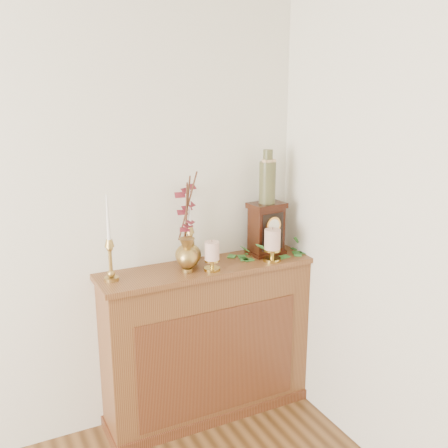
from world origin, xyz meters
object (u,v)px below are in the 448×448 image
bud_vase (187,255)px  mantel_clock (267,229)px  ginger_jar (186,223)px  candlestick_left (110,253)px  candlestick_center (190,239)px  ceramic_vase (267,179)px

bud_vase → mantel_clock: mantel_clock is taller
ginger_jar → mantel_clock: 0.50m
candlestick_left → bud_vase: (0.40, -0.05, -0.06)m
candlestick_left → mantel_clock: size_ratio=1.46×
candlestick_center → ceramic_vase: ceramic_vase is taller
candlestick_left → ceramic_vase: 0.99m
mantel_clock → bud_vase: bearing=-177.1°
candlestick_center → ginger_jar: ginger_jar is taller
candlestick_center → mantel_clock: bearing=-3.7°
ginger_jar → mantel_clock: bearing=-4.8°
ceramic_vase → mantel_clock: bearing=-85.0°
ginger_jar → mantel_clock: (0.49, -0.04, -0.09)m
ceramic_vase → candlestick_center: bearing=176.6°
ginger_jar → ceramic_vase: size_ratio=1.73×
candlestick_left → ginger_jar: (0.45, 0.06, 0.09)m
candlestick_left → ceramic_vase: (0.94, 0.02, 0.30)m
ginger_jar → ceramic_vase: (0.49, -0.04, 0.21)m
candlestick_left → bud_vase: candlestick_left is taller
candlestick_left → bud_vase: bearing=-7.7°
ginger_jar → bud_vase: bearing=-111.6°
candlestick_left → ceramic_vase: bearing=1.4°
candlestick_center → ceramic_vase: 0.56m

